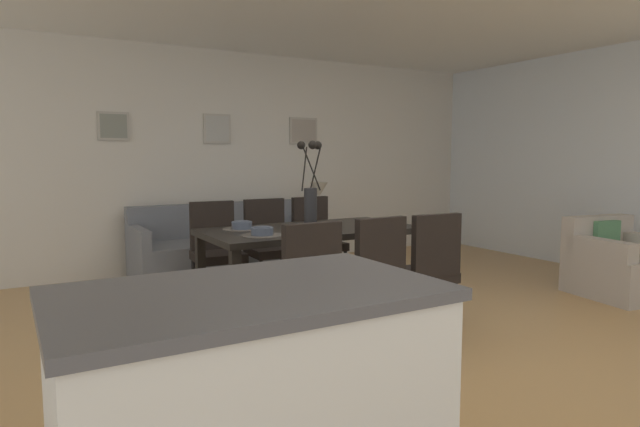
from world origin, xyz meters
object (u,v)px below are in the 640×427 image
bowl_near_right (242,225)px  dining_table (311,237)px  dining_chair_far_left (371,272)px  table_lamp (319,194)px  dining_chair_near_left (304,282)px  framed_picture_left (113,126)px  framed_picture_right (304,131)px  dining_chair_mid_right (316,236)px  dining_chair_near_right (216,246)px  framed_picture_center (217,129)px  armchair (620,266)px  dining_chair_mid_left (427,266)px  centerpiece_vase (311,195)px  side_table (319,245)px  sofa (226,251)px  bowl_near_left (262,231)px  dining_chair_far_right (269,241)px

bowl_near_right → dining_table: bearing=-20.9°
dining_chair_far_left → table_lamp: table_lamp is taller
dining_chair_near_left → dining_chair_far_left: same height
framed_picture_left → framed_picture_right: (2.35, -0.00, 0.00)m
dining_chair_mid_right → framed_picture_left: framed_picture_left is taller
dining_chair_near_right → framed_picture_center: bearing=69.1°
dining_chair_mid_right → armchair: size_ratio=1.00×
dining_chair_near_left → dining_chair_mid_left: bearing=-0.3°
framed_picture_center → framed_picture_right: framed_picture_center is taller
framed_picture_left → framed_picture_center: (1.17, -0.00, 0.00)m
dining_table → centerpiece_vase: bearing=55.3°
dining_chair_mid_right → framed_picture_center: size_ratio=2.62×
dining_chair_far_left → framed_picture_left: (-1.21, 3.12, 1.16)m
dining_chair_far_left → side_table: 2.78m
bowl_near_right → armchair: bearing=-19.1°
sofa → armchair: bearing=-43.0°
bowl_near_left → table_lamp: bearing=50.0°
framed_picture_center → table_lamp: bearing=-27.5°
side_table → framed_picture_center: 1.86m
dining_chair_near_left → dining_chair_mid_left: same height
side_table → table_lamp: size_ratio=1.02×
armchair → framed_picture_right: framed_picture_right is taller
bowl_near_right → framed_picture_center: (0.54, 2.08, 0.89)m
sofa → table_lamp: table_lamp is taller
dining_chair_near_right → dining_chair_far_left: same height
framed_picture_left → dining_chair_far_right: bearing=-49.9°
side_table → armchair: (1.81, -2.70, 0.03)m
dining_chair_mid_left → bowl_near_left: size_ratio=5.41×
dining_chair_far_right → dining_chair_mid_right: size_ratio=1.00×
dining_chair_far_right → framed_picture_left: framed_picture_left is taller
dining_chair_near_right → dining_chair_far_right: size_ratio=1.00×
bowl_near_right → sofa: bowl_near_right is taller
dining_chair_mid_right → armchair: (2.33, -1.87, -0.23)m
sofa → dining_chair_mid_left: bearing=-76.7°
framed_picture_center → armchair: bearing=-48.5°
dining_chair_near_left → dining_chair_far_left: bearing=2.1°
dining_chair_mid_right → framed_picture_center: 1.90m
dining_chair_near_left → bowl_near_right: bearing=90.4°
dining_chair_near_left → sofa: 2.70m
dining_chair_near_left → framed_picture_center: (0.53, 3.14, 1.16)m
centerpiece_vase → dining_chair_far_left: bearing=-87.9°
bowl_near_right → table_lamp: table_lamp is taller
dining_chair_mid_left → centerpiece_vase: (-0.54, 0.87, 0.51)m
bowl_near_left → table_lamp: 2.52m
dining_chair_near_right → bowl_near_left: size_ratio=5.41×
dining_chair_mid_left → centerpiece_vase: 1.14m
armchair → framed_picture_center: bearing=131.5°
dining_chair_near_left → dining_chair_mid_left: size_ratio=1.00×
dining_chair_near_left → dining_chair_near_right: (-0.01, 1.71, 0.00)m
dining_chair_mid_left → dining_chair_mid_right: 1.75m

